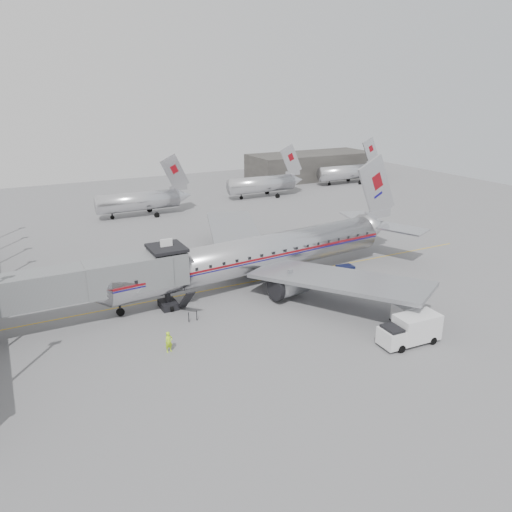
{
  "coord_description": "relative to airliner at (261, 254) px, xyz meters",
  "views": [
    {
      "loc": [
        -22.7,
        -41.16,
        21.15
      ],
      "look_at": [
        1.68,
        5.55,
        3.2
      ],
      "focal_mm": 35.0,
      "sensor_mm": 36.0,
      "label": 1
    }
  ],
  "objects": [
    {
      "name": "ground",
      "position": [
        -2.37,
        -5.58,
        -3.34
      ],
      "size": [
        160.0,
        160.0,
        0.0
      ],
      "primitive_type": "plane",
      "color": "slate",
      "rests_on": "ground"
    },
    {
      "name": "distant_aircraft_far",
      "position": [
        45.83,
        44.42,
        -0.6
      ],
      "size": [
        16.39,
        3.2,
        10.26
      ],
      "color": "silver",
      "rests_on": "ground"
    },
    {
      "name": "distant_aircraft_mid",
      "position": [
        21.83,
        40.42,
        -0.6
      ],
      "size": [
        16.39,
        3.2,
        10.26
      ],
      "color": "silver",
      "rests_on": "ground"
    },
    {
      "name": "apron_line",
      "position": [
        0.63,
        0.42,
        -3.33
      ],
      "size": [
        60.0,
        0.15,
        0.01
      ],
      "primitive_type": "cube",
      "rotation": [
        0.0,
        0.0,
        1.57
      ],
      "color": "gold",
      "rests_on": "ground"
    },
    {
      "name": "service_van",
      "position": [
        4.51,
        -18.73,
        -1.98
      ],
      "size": [
        5.57,
        2.4,
        2.58
      ],
      "rotation": [
        0.0,
        0.0,
        -0.05
      ],
      "color": "silver",
      "rests_on": "ground"
    },
    {
      "name": "jet_bridge",
      "position": [
        -19.03,
        -1.91,
        0.84
      ],
      "size": [
        21.0,
        6.2,
        7.1
      ],
      "color": "slate",
      "rests_on": "ground"
    },
    {
      "name": "ramp_worker",
      "position": [
        -14.37,
        -10.47,
        -2.43
      ],
      "size": [
        0.73,
        0.55,
        1.82
      ],
      "primitive_type": "imported",
      "rotation": [
        0.0,
        0.0,
        0.19
      ],
      "color": "#BBF51C",
      "rests_on": "ground"
    },
    {
      "name": "baggage_cart_white",
      "position": [
        7.09,
        -15.58,
        -2.33
      ],
      "size": [
        2.46,
        1.91,
        1.89
      ],
      "rotation": [
        0.0,
        0.0,
        -0.03
      ],
      "color": "silver",
      "rests_on": "ground"
    },
    {
      "name": "baggage_cart_navy",
      "position": [
        9.09,
        -3.58,
        -2.53
      ],
      "size": [
        2.07,
        1.65,
        1.53
      ],
      "rotation": [
        0.0,
        0.0,
        -0.09
      ],
      "color": "black",
      "rests_on": "ground"
    },
    {
      "name": "airliner",
      "position": [
        0.0,
        0.0,
        0.0
      ],
      "size": [
        41.92,
        38.69,
        13.26
      ],
      "rotation": [
        0.0,
        0.0,
        0.1
      ],
      "color": "silver",
      "rests_on": "ground"
    },
    {
      "name": "distant_aircraft_near",
      "position": [
        -4.17,
        36.42,
        -0.6
      ],
      "size": [
        16.39,
        3.2,
        10.26
      ],
      "color": "silver",
      "rests_on": "ground"
    },
    {
      "name": "hangar",
      "position": [
        42.63,
        54.42,
        -0.34
      ],
      "size": [
        30.0,
        12.0,
        6.0
      ],
      "primitive_type": "cube",
      "color": "#322F2D",
      "rests_on": "ground"
    }
  ]
}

